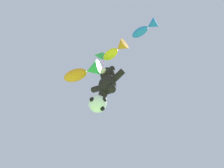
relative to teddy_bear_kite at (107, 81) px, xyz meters
name	(u,v)px	position (x,y,z in m)	size (l,w,h in m)	color
teddy_bear_kite	(107,81)	(0.00, 0.00, 0.00)	(2.34, 1.03, 2.37)	black
soccer_ball_kite	(98,104)	(-0.65, 0.03, -1.45)	(1.05, 1.05, 0.97)	white
fish_kite_cobalt	(146,28)	(3.23, -0.59, 1.76)	(1.58, 0.64, 0.61)	blue
fish_kite_goldfin	(116,50)	(0.96, -0.44, 1.99)	(1.73, 0.78, 0.75)	yellow
fish_kite_tangerine	(84,72)	(-1.39, -0.67, 1.42)	(2.62, 1.57, 1.02)	orange
diamond_kite	(102,57)	(-1.03, 0.51, 4.61)	(0.86, 0.86, 2.94)	green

